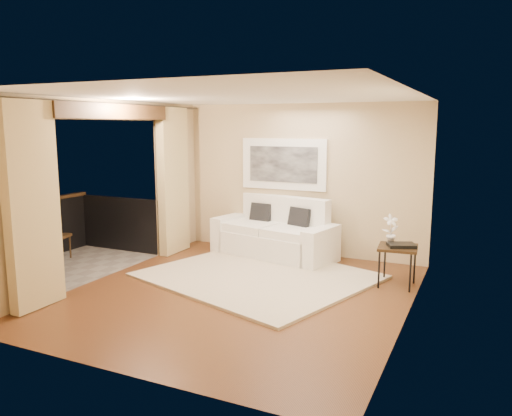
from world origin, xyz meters
The scene contains 18 objects.
floor centered at (0.00, 0.00, 0.00)m, with size 5.00×5.00×0.00m, color brown.
room_shell centered at (-2.13, 0.00, 2.52)m, with size 5.00×6.40×5.00m.
balcony centered at (-3.31, 0.00, 0.18)m, with size 1.81×2.60×1.17m.
curtains centered at (-2.11, 0.00, 1.34)m, with size 0.16×4.80×2.64m.
artwork centered at (-0.34, 2.46, 1.62)m, with size 1.62×0.07×0.92m.
rug centered at (-0.08, 0.81, 0.02)m, with size 3.12×2.72×0.04m, color beige.
sofa centered at (-0.32, 2.10, 0.37)m, with size 2.33×1.37×1.05m.
side_table centered at (1.93, 1.28, 0.54)m, with size 0.59×0.59×0.59m.
tray centered at (1.98, 1.26, 0.62)m, with size 0.38×0.28×0.05m, color black.
orchid centered at (1.79, 1.42, 0.81)m, with size 0.23×0.16×0.44m, color white.
bistro_table centered at (-3.70, -0.16, 0.62)m, with size 0.68×0.68×0.70m.
balcony_chair_far centered at (-3.65, 0.15, 0.52)m, with size 0.48×0.48×0.90m.
balcony_chair_near centered at (-3.14, -0.47, 0.56)m, with size 0.46×0.47×0.97m.
ice_bucket centered at (-3.85, -0.04, 0.80)m, with size 0.18×0.18×0.20m, color white.
candle centered at (-3.63, -0.07, 0.74)m, with size 0.06×0.06×0.07m, color red.
vase centered at (-3.74, -0.33, 0.79)m, with size 0.04×0.04×0.18m, color white.
glass_a centered at (-3.61, -0.21, 0.76)m, with size 0.06×0.06×0.12m, color silver.
glass_b centered at (-3.56, -0.14, 0.76)m, with size 0.06×0.06×0.12m, color white.
Camera 1 is at (3.02, -5.94, 2.33)m, focal length 35.00 mm.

